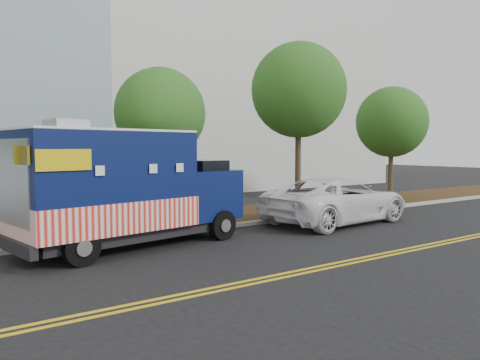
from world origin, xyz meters
TOP-DOWN VIEW (x-y plane):
  - ground at (0.00, 0.00)m, footprint 120.00×120.00m
  - curb at (0.00, 1.40)m, footprint 120.00×0.18m
  - mulch_strip at (0.00, 3.50)m, footprint 120.00×4.00m
  - centerline_near at (0.00, -4.45)m, footprint 120.00×0.10m
  - centerline_far at (0.00, -4.70)m, footprint 120.00×0.10m
  - tree_b at (0.78, 3.56)m, footprint 3.39×3.39m
  - tree_c at (7.08, 2.89)m, footprint 4.16×4.16m
  - tree_d at (14.76, 3.79)m, footprint 3.86×3.86m
  - sign_post at (-3.31, 1.70)m, footprint 0.06×0.06m
  - food_truck at (-1.96, 0.35)m, footprint 7.20×3.64m
  - white_car at (6.47, -0.04)m, footprint 6.51×3.41m

SIDE VIEW (x-z plane):
  - ground at x=0.00m, z-range 0.00..0.00m
  - centerline_near at x=0.00m, z-range 0.00..0.01m
  - centerline_far at x=0.00m, z-range 0.00..0.01m
  - curb at x=0.00m, z-range 0.00..0.15m
  - mulch_strip at x=0.00m, z-range 0.00..0.15m
  - white_car at x=6.47m, z-range 0.00..1.75m
  - sign_post at x=-3.31m, z-range 0.00..2.40m
  - food_truck at x=-1.96m, z-range -0.17..3.46m
  - tree_b at x=0.78m, z-range 1.23..7.10m
  - tree_d at x=14.76m, z-range 1.17..7.40m
  - tree_c at x=7.08m, z-range 1.65..9.13m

